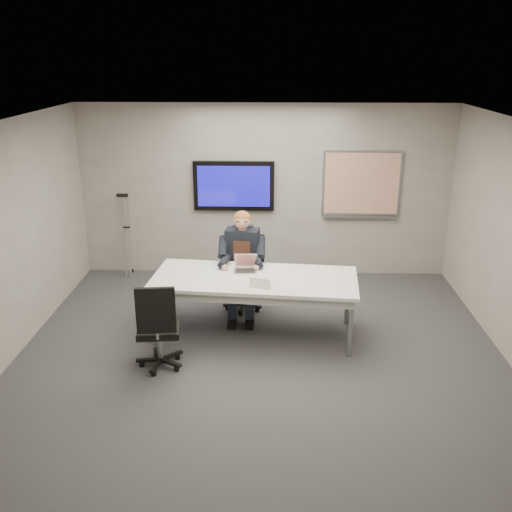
{
  "coord_description": "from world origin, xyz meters",
  "views": [
    {
      "loc": [
        0.16,
        -6.05,
        3.53
      ],
      "look_at": [
        -0.07,
        0.78,
        1.08
      ],
      "focal_mm": 40.0,
      "sensor_mm": 36.0,
      "label": 1
    }
  ],
  "objects_px": {
    "conference_table": "(255,284)",
    "office_chair_far": "(244,286)",
    "laptop": "(246,267)",
    "seated_person": "(242,276)",
    "office_chair_near": "(159,342)"
  },
  "relations": [
    {
      "from": "office_chair_far",
      "to": "laptop",
      "type": "bearing_deg",
      "value": -61.22
    },
    {
      "from": "office_chair_near",
      "to": "seated_person",
      "type": "height_order",
      "value": "seated_person"
    },
    {
      "from": "conference_table",
      "to": "office_chair_far",
      "type": "xyz_separation_m",
      "value": [
        -0.18,
        0.81,
        -0.37
      ]
    },
    {
      "from": "conference_table",
      "to": "office_chair_far",
      "type": "relative_size",
      "value": 2.47
    },
    {
      "from": "conference_table",
      "to": "office_chair_near",
      "type": "distance_m",
      "value": 1.46
    },
    {
      "from": "seated_person",
      "to": "laptop",
      "type": "xyz_separation_m",
      "value": [
        0.07,
        -0.31,
        0.26
      ]
    },
    {
      "from": "conference_table",
      "to": "laptop",
      "type": "distance_m",
      "value": 0.31
    },
    {
      "from": "office_chair_far",
      "to": "seated_person",
      "type": "distance_m",
      "value": 0.37
    },
    {
      "from": "conference_table",
      "to": "laptop",
      "type": "xyz_separation_m",
      "value": [
        -0.13,
        0.24,
        0.15
      ]
    },
    {
      "from": "office_chair_near",
      "to": "seated_person",
      "type": "xyz_separation_m",
      "value": [
        0.88,
        1.45,
        0.25
      ]
    },
    {
      "from": "conference_table",
      "to": "office_chair_far",
      "type": "distance_m",
      "value": 0.91
    },
    {
      "from": "office_chair_near",
      "to": "laptop",
      "type": "height_order",
      "value": "office_chair_near"
    },
    {
      "from": "office_chair_far",
      "to": "laptop",
      "type": "distance_m",
      "value": 0.78
    },
    {
      "from": "laptop",
      "to": "office_chair_far",
      "type": "bearing_deg",
      "value": 92.97
    },
    {
      "from": "office_chair_near",
      "to": "laptop",
      "type": "bearing_deg",
      "value": -136.42
    }
  ]
}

